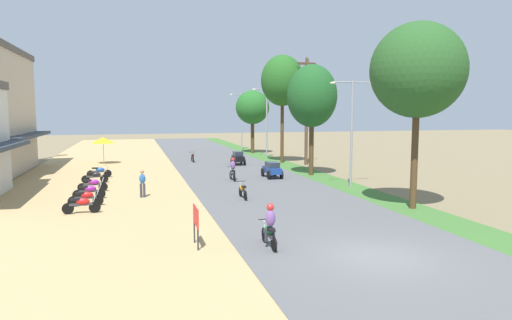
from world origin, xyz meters
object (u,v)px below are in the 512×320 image
motorbike_foreground_rider (269,227)px  motorbike_ahead_third (233,170)px  parked_motorbike_fourth (93,184)px  car_hatchback_black (238,158)px  pedestrian_on_shoulder (142,182)px  median_tree_nearest (418,71)px  parked_motorbike_second (86,197)px  parked_motorbike_fifth (95,176)px  utility_pole_near (306,110)px  streetlamp_mid (267,117)px  streetlamp_far (242,117)px  utility_pole_far (307,110)px  vendor_umbrella (103,140)px  streetlamp_near (352,125)px  motorbike_ahead_second (243,190)px  parked_motorbike_third (89,191)px  median_tree_second (312,96)px  median_tree_fourth (252,108)px  street_signboard (196,219)px  motorbike_ahead_fourth (192,157)px  parked_motorbike_sixth (100,171)px  median_tree_third (282,81)px  car_sedan_blue (272,169)px  parked_motorbike_nearest (82,204)px

motorbike_foreground_rider → motorbike_ahead_third: size_ratio=1.00×
parked_motorbike_fourth → car_hatchback_black: bearing=44.0°
pedestrian_on_shoulder → median_tree_nearest: median_tree_nearest is taller
motorbike_ahead_third → car_hatchback_black: bearing=74.8°
parked_motorbike_second → parked_motorbike_fourth: (-0.02, 4.51, 0.00)m
parked_motorbike_fifth → utility_pole_near: (18.32, 6.80, 4.64)m
streetlamp_mid → streetlamp_far: 11.69m
utility_pole_far → vendor_umbrella: bearing=163.9°
streetlamp_near → motorbike_ahead_second: streetlamp_near is taller
parked_motorbike_third → pedestrian_on_shoulder: bearing=-5.1°
parked_motorbike_third → vendor_umbrella: bearing=90.9°
parked_motorbike_second → vendor_umbrella: (-0.30, 20.18, 1.75)m
vendor_umbrella → utility_pole_far: (18.56, -5.35, 2.82)m
median_tree_second → median_tree_fourth: bearing=89.0°
street_signboard → motorbike_ahead_fourth: street_signboard is taller
parked_motorbike_sixth → motorbike_foreground_rider: size_ratio=1.00×
median_tree_third → parked_motorbike_fifth: bearing=-152.6°
median_tree_third → motorbike_foreground_rider: (-9.19, -26.25, -7.08)m
parked_motorbike_fourth → motorbike_foreground_rider: size_ratio=1.00×
car_hatchback_black → motorbike_ahead_fourth: (-3.81, 3.56, -0.17)m
car_sedan_blue → motorbike_ahead_second: size_ratio=1.26×
parked_motorbike_fourth → parked_motorbike_sixth: same height
parked_motorbike_fifth → motorbike_foreground_rider: motorbike_foreground_rider is taller
parked_motorbike_third → parked_motorbike_fifth: same height
parked_motorbike_third → median_tree_third: 23.23m
median_tree_second → street_signboard: bearing=-124.1°
parked_motorbike_nearest → streetlamp_near: streetlamp_near is taller
parked_motorbike_fifth → vendor_umbrella: (-0.14, 12.07, 1.75)m
pedestrian_on_shoulder → motorbike_foreground_rider: bearing=-69.2°
utility_pole_near → utility_pole_far: size_ratio=1.01×
parked_motorbike_nearest → parked_motorbike_second: 1.81m
parked_motorbike_fourth → median_tree_nearest: bearing=-30.1°
utility_pole_near → motorbike_ahead_second: bearing=-122.8°
motorbike_ahead_second → median_tree_nearest: bearing=-31.4°
parked_motorbike_third → utility_pole_far: size_ratio=0.18×
parked_motorbike_nearest → median_tree_fourth: 33.79m
streetlamp_near → median_tree_nearest: bearing=-89.5°
median_tree_fourth → car_sedan_blue: median_tree_fourth is taller
pedestrian_on_shoulder → car_sedan_blue: (9.55, 5.42, -0.22)m
parked_motorbike_nearest → median_tree_third: size_ratio=0.17×
car_hatchback_black → motorbike_foreground_rider: 25.98m
median_tree_third → car_sedan_blue: bearing=-112.5°
streetlamp_far → pedestrian_on_shoulder: bearing=-113.0°
car_hatchback_black → median_tree_nearest: bearing=-77.9°
median_tree_nearest → utility_pole_far: bearing=84.5°
parked_motorbike_fifth → car_sedan_blue: bearing=-4.2°
parked_motorbike_third → pedestrian_on_shoulder: (2.94, -0.26, 0.41)m
parked_motorbike_third → streetlamp_far: streetlamp_far is taller
parked_motorbike_nearest → median_tree_second: (15.94, 9.70, 5.65)m
parked_motorbike_second → street_signboard: size_ratio=1.20×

